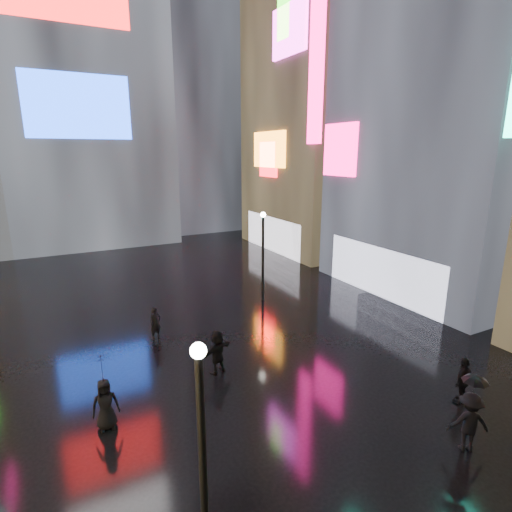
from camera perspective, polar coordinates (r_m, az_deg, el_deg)
ground at (r=22.25m, az=-9.71°, el=-7.89°), size 140.00×140.00×0.00m
building_right_mid at (r=28.45m, az=27.63°, el=26.41°), size 10.28×13.70×30.00m
building_right_far at (r=37.40m, az=9.66°, el=22.93°), size 10.28×12.00×28.00m
tower_main at (r=45.52m, az=-26.18°, el=29.29°), size 16.00×14.20×42.00m
tower_flank_right at (r=48.86m, az=-10.15°, el=24.48°), size 12.00×12.00×34.00m
lamp_near at (r=8.46m, az=-7.67°, el=-25.97°), size 0.30×0.30×5.20m
lamp_far at (r=22.83m, az=1.00°, el=0.69°), size 0.30×0.30×5.20m
pedestrian_2 at (r=13.86m, az=28.12°, el=-20.19°), size 1.36×1.18×1.82m
pedestrian_3 at (r=16.01m, az=27.47°, el=-15.49°), size 1.05×0.59×1.69m
pedestrian_4 at (r=14.04m, az=-20.72°, el=-19.21°), size 0.83×0.56×1.67m
pedestrian_5 at (r=16.10m, az=-5.54°, el=-13.47°), size 1.70×1.06×1.75m
pedestrian_6 at (r=19.25m, az=-14.15°, el=-9.32°), size 0.65×0.53×1.54m
umbrella_1 at (r=13.24m, az=28.76°, el=-15.83°), size 0.96×0.96×0.60m
umbrella_2 at (r=13.39m, az=-21.22°, el=-14.61°), size 1.22×1.23×0.89m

